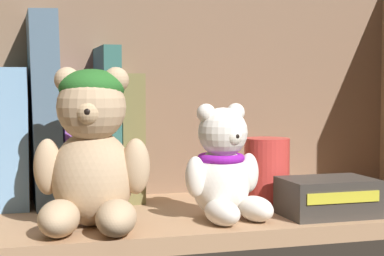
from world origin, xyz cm
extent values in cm
cube|color=#A87F5B|center=(0.00, 0.00, 1.00)|extent=(77.96, 26.13, 2.00)
cube|color=brown|center=(0.00, 13.67, 16.57)|extent=(80.36, 1.20, 33.14)
cube|color=#6F9CC6|center=(-17.48, 10.38, 10.89)|extent=(3.51, 12.52, 17.77)
cube|color=#486077|center=(-13.47, 10.38, 14.41)|extent=(4.14, 14.63, 24.91)
cube|color=purple|center=(-10.31, 10.38, 10.44)|extent=(1.83, 10.72, 16.89)
cube|color=brown|center=(-7.99, 10.38, 9.69)|extent=(1.82, 9.68, 15.38)
cube|color=#2C5E58|center=(-5.46, 10.38, 12.32)|extent=(2.33, 14.51, 20.65)
cube|color=olive|center=(-2.35, 10.38, 10.57)|extent=(2.97, 10.23, 17.13)
ellipsoid|color=tan|center=(-9.20, -5.47, 7.34)|extent=(9.08, 8.33, 10.68)
sphere|color=tan|center=(-9.33, -5.99, 15.19)|extent=(7.59, 7.59, 7.59)
sphere|color=tan|center=(-11.79, -4.84, 18.15)|extent=(2.85, 2.85, 2.85)
sphere|color=tan|center=(-6.62, -6.10, 18.15)|extent=(2.85, 2.85, 2.85)
sphere|color=tan|center=(-9.97, -8.61, 14.74)|extent=(2.85, 2.85, 2.85)
sphere|color=black|center=(-10.20, -9.58, 14.81)|extent=(1.00, 1.00, 1.00)
ellipsoid|color=tan|center=(-13.25, -9.71, 3.90)|extent=(5.83, 7.92, 3.80)
ellipsoid|color=tan|center=(-7.55, -11.09, 3.90)|extent=(5.83, 7.92, 3.80)
ellipsoid|color=tan|center=(-14.00, -4.86, 8.67)|extent=(3.72, 3.72, 6.17)
ellipsoid|color=tan|center=(-4.66, -7.12, 8.67)|extent=(3.72, 3.72, 6.17)
ellipsoid|color=#245F23|center=(-9.20, -5.47, 17.28)|extent=(7.21, 7.21, 4.18)
ellipsoid|color=white|center=(5.89, -5.16, 6.09)|extent=(6.96, 6.38, 8.19)
sphere|color=white|center=(5.98, -5.56, 12.11)|extent=(5.82, 5.82, 5.82)
sphere|color=white|center=(3.90, -5.63, 14.38)|extent=(2.18, 2.18, 2.18)
sphere|color=white|center=(7.87, -4.70, 14.38)|extent=(2.18, 2.18, 2.18)
sphere|color=white|center=(6.45, -7.57, 11.76)|extent=(2.18, 2.18, 2.18)
sphere|color=black|center=(6.62, -8.32, 11.82)|extent=(0.76, 0.76, 0.76)
ellipsoid|color=white|center=(4.58, -9.46, 3.46)|extent=(4.43, 6.06, 2.91)
ellipsoid|color=white|center=(8.96, -8.44, 3.46)|extent=(4.43, 6.06, 2.91)
ellipsoid|color=white|center=(2.39, -6.40, 7.12)|extent=(2.84, 2.84, 4.73)
ellipsoid|color=white|center=(9.57, -4.73, 7.12)|extent=(2.84, 2.84, 4.73)
torus|color=purple|center=(5.89, -5.16, 9.04)|extent=(5.59, 5.59, 1.05)
cylinder|color=#C63833|center=(13.92, -0.41, 6.41)|extent=(5.84, 5.84, 8.81)
cube|color=#38332D|center=(18.44, -7.83, 4.25)|extent=(10.79, 7.45, 4.50)
cube|color=gold|center=(18.44, -11.63, 4.81)|extent=(9.17, 0.16, 1.26)
camera|label=1|loc=(-18.25, -75.54, 17.36)|focal=59.54mm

